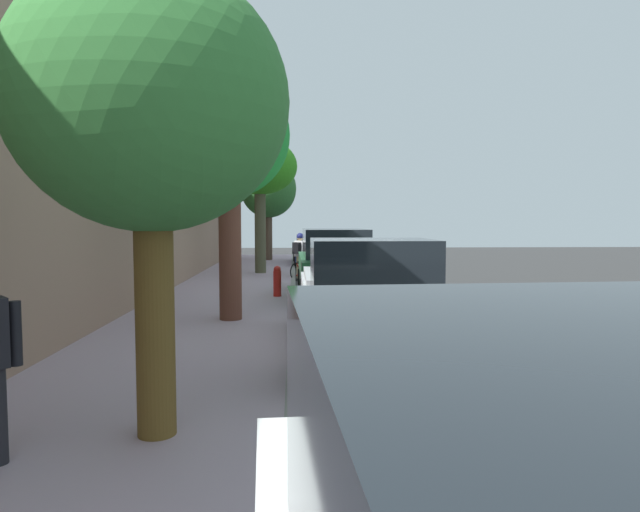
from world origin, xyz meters
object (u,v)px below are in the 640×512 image
Objects in this scene: parked_pickup_silver_mid at (364,303)px; bicycle_at_curb at (306,270)px; parked_sedan_dark_blue_nearest at (312,250)px; street_tree_corner at (151,105)px; cyclist_with_backpack at (300,251)px; street_tree_far_end at (229,139)px; parked_suv_green_second at (334,264)px; fire_hydrant at (277,281)px; street_tree_near_cyclist at (268,189)px; street_tree_mid_block at (260,168)px.

bicycle_at_curb is (0.69, -11.73, -0.53)m from parked_pickup_silver_mid.
street_tree_corner reaches higher than parked_sedan_dark_blue_nearest.
street_tree_far_end is (1.55, 9.33, 2.83)m from cyclist_with_backpack.
parked_suv_green_second reaches higher than parked_pickup_silver_mid.
fire_hydrant is at bearing -104.32° from street_tree_far_end.
parked_suv_green_second is 14.31m from street_tree_near_cyclist.
street_tree_near_cyclist is at bearing -90.00° from street_tree_mid_block.
street_tree_near_cyclist reaches higher than fire_hydrant.
fire_hydrant is (1.58, -6.26, -0.33)m from parked_pickup_silver_mid.
cyclist_with_backpack is 0.33× the size of street_tree_mid_block.
fire_hydrant is (1.36, 11.78, -0.18)m from parked_sedan_dark_blue_nearest.
parked_sedan_dark_blue_nearest is at bearing -114.13° from street_tree_mid_block.
fire_hydrant is at bearing 83.40° from parked_sedan_dark_blue_nearest.
street_tree_near_cyclist is 14.39m from fire_hydrant.
bicycle_at_curb is at bearing -86.65° from parked_pickup_silver_mid.
parked_pickup_silver_mid is 1.03× the size of street_tree_far_end.
street_tree_far_end is (2.46, -2.84, 3.00)m from parked_pickup_silver_mid.
parked_pickup_silver_mid is at bearing 93.35° from bicycle_at_curb.
cyclist_with_backpack is at bearing -81.13° from parked_suv_green_second.
bicycle_at_curb is at bearing -82.70° from parked_suv_green_second.
parked_sedan_dark_blue_nearest is at bearing -94.24° from bicycle_at_curb.
parked_suv_green_second is at bearing 91.04° from parked_sedan_dark_blue_nearest.
street_tree_near_cyclist reaches higher than cyclist_with_backpack.
street_tree_near_cyclist is 17.40m from street_tree_far_end.
parked_pickup_silver_mid is 1.00× the size of street_tree_near_cyclist.
cyclist_with_backpack reaches higher than bicycle_at_curb.
street_tree_corner is (0.00, 6.16, -0.61)m from street_tree_far_end.
street_tree_corner is (2.24, 21.36, 2.54)m from parked_sedan_dark_blue_nearest.
street_tree_far_end is (1.77, 8.90, 3.54)m from bicycle_at_curb.
fire_hydrant is (1.57, 0.17, -0.46)m from parked_suv_green_second.
cyclist_with_backpack is at bearing 100.89° from street_tree_near_cyclist.
street_tree_near_cyclist is (1.77, -8.50, 3.51)m from bicycle_at_curb.
street_tree_near_cyclist is 1.20× the size of street_tree_corner.
street_tree_near_cyclist is at bearing -86.43° from fire_hydrant.
fire_hydrant is at bearing -95.21° from street_tree_corner.
bicycle_at_curb is 5.55m from fire_hydrant.
street_tree_far_end is (0.00, 17.40, 0.03)m from street_tree_near_cyclist.
street_tree_corner is at bearing 84.79° from fire_hydrant.
street_tree_mid_block reaches higher than street_tree_far_end.
bicycle_at_curb is 0.29× the size of street_tree_corner.
parked_sedan_dark_blue_nearest is at bearing -89.31° from parked_pickup_silver_mid.
cyclist_with_backpack is at bearing 150.41° from street_tree_mid_block.
parked_suv_green_second is 1.65m from fire_hydrant.
street_tree_far_end reaches higher than parked_sedan_dark_blue_nearest.
street_tree_mid_block reaches higher than street_tree_near_cyclist.
parked_suv_green_second is 0.89× the size of parked_pickup_silver_mid.
parked_sedan_dark_blue_nearest is at bearing -96.60° from fire_hydrant.
street_tree_mid_block reaches higher than parked_sedan_dark_blue_nearest.
street_tree_far_end is (0.00, 10.21, -0.38)m from street_tree_mid_block.
fire_hydrant is (0.68, 5.91, -0.50)m from cyclist_with_backpack.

